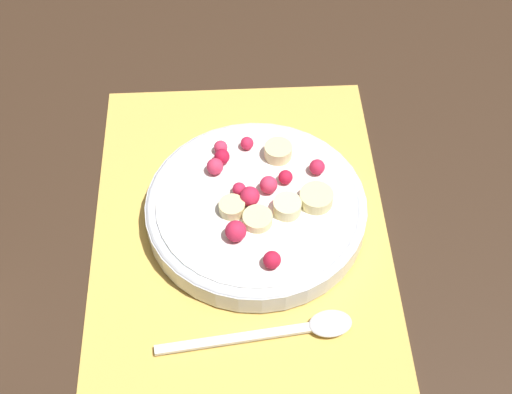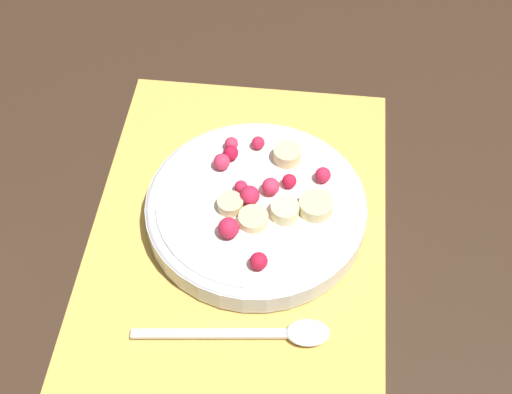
# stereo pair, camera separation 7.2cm
# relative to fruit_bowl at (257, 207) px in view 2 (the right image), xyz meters

# --- Properties ---
(ground_plane) EXTENTS (3.00, 3.00, 0.00)m
(ground_plane) POSITION_rel_fruit_bowl_xyz_m (0.03, -0.02, -0.02)
(ground_plane) COLOR #382619
(placemat) EXTENTS (0.45, 0.31, 0.01)m
(placemat) POSITION_rel_fruit_bowl_xyz_m (0.03, -0.02, -0.02)
(placemat) COLOR #E0B251
(placemat) RESTS_ON ground_plane
(fruit_bowl) EXTENTS (0.23, 0.23, 0.05)m
(fruit_bowl) POSITION_rel_fruit_bowl_xyz_m (0.00, 0.00, 0.00)
(fruit_bowl) COLOR silver
(fruit_bowl) RESTS_ON placemat
(spoon) EXTENTS (0.04, 0.19, 0.01)m
(spoon) POSITION_rel_fruit_bowl_xyz_m (0.13, 0.03, -0.01)
(spoon) COLOR silver
(spoon) RESTS_ON placemat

